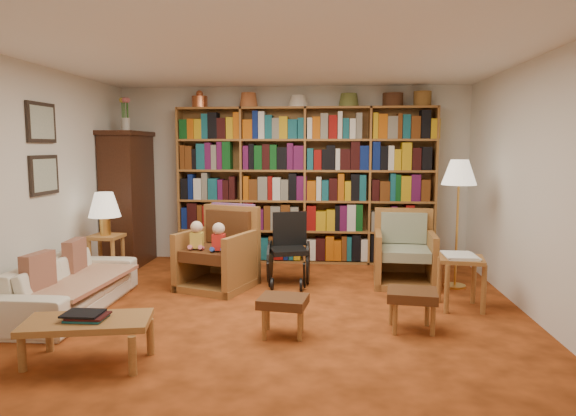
# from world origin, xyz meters

# --- Properties ---
(floor) EXTENTS (5.00, 5.00, 0.00)m
(floor) POSITION_xyz_m (0.00, 0.00, 0.00)
(floor) COLOR #B64D1C
(floor) RESTS_ON ground
(ceiling) EXTENTS (5.00, 5.00, 0.00)m
(ceiling) POSITION_xyz_m (0.00, 0.00, 2.50)
(ceiling) COLOR white
(ceiling) RESTS_ON wall_back
(wall_back) EXTENTS (5.00, 0.00, 5.00)m
(wall_back) POSITION_xyz_m (0.00, 2.50, 1.25)
(wall_back) COLOR silver
(wall_back) RESTS_ON floor
(wall_front) EXTENTS (5.00, 0.00, 5.00)m
(wall_front) POSITION_xyz_m (0.00, -2.50, 1.25)
(wall_front) COLOR silver
(wall_front) RESTS_ON floor
(wall_left) EXTENTS (0.00, 5.00, 5.00)m
(wall_left) POSITION_xyz_m (-2.50, 0.00, 1.25)
(wall_left) COLOR silver
(wall_left) RESTS_ON floor
(wall_right) EXTENTS (0.00, 5.00, 5.00)m
(wall_right) POSITION_xyz_m (2.50, 0.00, 1.25)
(wall_right) COLOR silver
(wall_right) RESTS_ON floor
(bookshelf) EXTENTS (3.60, 0.30, 2.42)m
(bookshelf) POSITION_xyz_m (0.20, 2.33, 1.17)
(bookshelf) COLOR #A26632
(bookshelf) RESTS_ON floor
(curio_cabinet) EXTENTS (0.50, 0.95, 2.40)m
(curio_cabinet) POSITION_xyz_m (-2.25, 2.00, 0.95)
(curio_cabinet) COLOR #381C0F
(curio_cabinet) RESTS_ON floor
(framed_pictures) EXTENTS (0.03, 0.52, 0.97)m
(framed_pictures) POSITION_xyz_m (-2.48, 0.30, 1.62)
(framed_pictures) COLOR black
(framed_pictures) RESTS_ON wall_left
(sofa) EXTENTS (1.79, 0.71, 0.52)m
(sofa) POSITION_xyz_m (-2.05, -0.06, 0.26)
(sofa) COLOR #EEE3C9
(sofa) RESTS_ON floor
(sofa_throw) EXTENTS (0.80, 1.40, 0.04)m
(sofa_throw) POSITION_xyz_m (-2.00, -0.06, 0.30)
(sofa_throw) COLOR beige
(sofa_throw) RESTS_ON sofa
(cushion_left) EXTENTS (0.15, 0.38, 0.37)m
(cushion_left) POSITION_xyz_m (-2.18, 0.29, 0.45)
(cushion_left) COLOR maroon
(cushion_left) RESTS_ON sofa
(cushion_right) EXTENTS (0.17, 0.38, 0.37)m
(cushion_right) POSITION_xyz_m (-2.18, -0.41, 0.45)
(cushion_right) COLOR maroon
(cushion_right) RESTS_ON sofa
(side_table_lamp) EXTENTS (0.38, 0.38, 0.59)m
(side_table_lamp) POSITION_xyz_m (-2.15, 1.00, 0.42)
(side_table_lamp) COLOR #A26632
(side_table_lamp) RESTS_ON floor
(table_lamp) EXTENTS (0.38, 0.38, 0.52)m
(table_lamp) POSITION_xyz_m (-2.15, 1.00, 0.94)
(table_lamp) COLOR gold
(table_lamp) RESTS_ON side_table_lamp
(armchair_leather) EXTENTS (1.01, 1.01, 0.96)m
(armchair_leather) POSITION_xyz_m (-0.76, 0.97, 0.39)
(armchair_leather) COLOR #A26632
(armchair_leather) RESTS_ON floor
(armchair_sage) EXTENTS (0.76, 0.79, 0.89)m
(armchair_sage) POSITION_xyz_m (1.45, 1.29, 0.34)
(armchair_sage) COLOR #A26632
(armchair_sage) RESTS_ON floor
(wheelchair) EXTENTS (0.52, 0.69, 0.86)m
(wheelchair) POSITION_xyz_m (0.06, 1.15, 0.39)
(wheelchair) COLOR black
(wheelchair) RESTS_ON floor
(floor_lamp) EXTENTS (0.40, 0.40, 1.50)m
(floor_lamp) POSITION_xyz_m (2.03, 1.13, 1.29)
(floor_lamp) COLOR gold
(floor_lamp) RESTS_ON floor
(side_table_papers) EXTENTS (0.50, 0.50, 0.56)m
(side_table_papers) POSITION_xyz_m (1.89, 0.31, 0.44)
(side_table_papers) COLOR #A26632
(side_table_papers) RESTS_ON floor
(footstool_a) EXTENTS (0.45, 0.40, 0.35)m
(footstool_a) POSITION_xyz_m (0.15, -0.59, 0.28)
(footstool_a) COLOR #533016
(footstool_a) RESTS_ON floor
(footstool_b) EXTENTS (0.48, 0.42, 0.37)m
(footstool_b) POSITION_xyz_m (1.29, -0.37, 0.30)
(footstool_b) COLOR #533016
(footstool_b) RESTS_ON floor
(coffee_table) EXTENTS (1.00, 0.64, 0.40)m
(coffee_table) POSITION_xyz_m (-1.29, -1.28, 0.30)
(coffee_table) COLOR #A26632
(coffee_table) RESTS_ON floor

